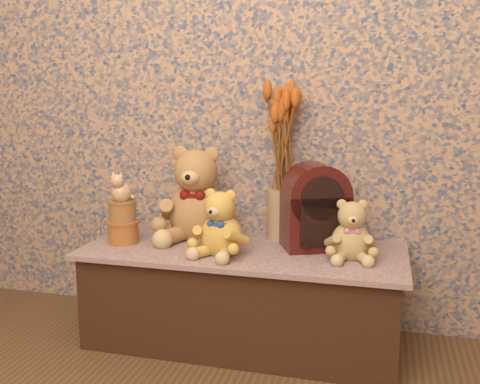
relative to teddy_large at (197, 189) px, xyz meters
The scene contains 10 objects.
display_shelf 0.48m from the teddy_large, 24.66° to the right, with size 1.29×0.55×0.40m, color navy.
teddy_large is the anchor object (origin of this frame).
teddy_medium 0.28m from the teddy_large, 50.52° to the right, with size 0.22×0.26×0.28m, color gold, non-canonical shape.
teddy_small 0.68m from the teddy_large, 11.25° to the right, with size 0.19×0.23×0.25m, color tan, non-canonical shape.
cathedral_radio 0.51m from the teddy_large, ahead, with size 0.25×0.18×0.35m, color #3E0E0B, non-canonical shape.
ceramic_vase 0.38m from the teddy_large, 13.40° to the left, with size 0.13×0.13×0.22m, color tan.
dried_stalks 0.41m from the teddy_large, 13.40° to the left, with size 0.20×0.20×0.39m, color #BE5A1E, non-canonical shape.
biscuit_tin_lower 0.36m from the teddy_large, 150.13° to the right, with size 0.13×0.13×0.09m, color gold.
biscuit_tin_upper 0.33m from the teddy_large, 150.13° to the right, with size 0.11×0.11×0.09m, color tan.
cat_figurine 0.32m from the teddy_large, 150.13° to the right, with size 0.09×0.11×0.13m, color silver, non-canonical shape.
Camera 1 is at (0.53, -0.81, 1.01)m, focal length 40.52 mm.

